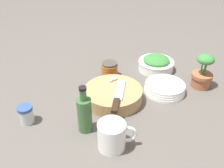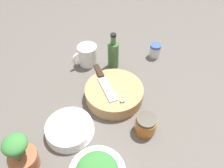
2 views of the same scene
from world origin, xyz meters
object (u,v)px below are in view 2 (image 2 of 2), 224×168
Objects in this scene: garlic_cloves at (120,98)px; plate_stack at (70,129)px; spice_jar at (155,51)px; potted_herb at (22,156)px; cutting_board at (114,93)px; honey_jar at (146,124)px; oil_bottle at (113,54)px; coffee_mug at (87,55)px; chef_knife at (103,80)px.

plate_stack is at bearing 135.60° from garlic_cloves.
spice_jar is at bearing -15.45° from garlic_cloves.
potted_herb is at bearing 153.00° from spice_jar.
spice_jar is 0.73m from potted_herb.
garlic_cloves is (-0.05, -0.03, 0.03)m from cutting_board.
cutting_board is 3.06× the size of honey_jar.
spice_jar is 0.56m from plate_stack.
spice_jar is at bearing -56.13° from oil_bottle.
oil_bottle is at bearing 14.64° from cutting_board.
garlic_cloves is 0.21m from plate_stack.
honey_jar is 0.43× the size of oil_bottle.
potted_herb is at bearing 176.76° from coffee_mug.
chef_knife is 0.25m from honey_jar.
garlic_cloves is at bearing -44.40° from plate_stack.
potted_herb is at bearing 149.47° from cutting_board.
coffee_mug is at bearing 41.83° from garlic_cloves.
cutting_board is at bearing -136.46° from coffee_mug.
spice_jar reaches higher than plate_stack.
spice_jar is (0.31, -0.13, 0.01)m from cutting_board.
coffee_mug is 0.72× the size of potted_herb.
cutting_board is 2.14× the size of coffee_mug.
spice_jar is 0.89× the size of honey_jar.
chef_knife is 1.10× the size of plate_stack.
cutting_board is at bearing -30.53° from potted_herb.
spice_jar is (0.36, -0.10, -0.03)m from garlic_cloves.
honey_jar is at bearing -148.46° from oil_bottle.
spice_jar is at bearing -67.00° from coffee_mug.
cutting_board is 4.19× the size of garlic_cloves.
coffee_mug is at bearing 8.72° from plate_stack.
garlic_cloves is at bearing -138.17° from coffee_mug.
honey_jar reaches higher than garlic_cloves.
chef_knife is 1.08× the size of oil_bottle.
chef_knife is at bearing -141.42° from coffee_mug.
plate_stack is at bearing 105.52° from honey_jar.
chef_knife and spice_jar have the same top height.
chef_knife is at bearing 178.78° from oil_bottle.
chef_knife is 0.40m from potted_herb.
oil_bottle is 0.55m from potted_herb.
coffee_mug is at bearing 43.54° from cutting_board.
garlic_cloves and spice_jar have the same top height.
potted_herb reaches higher than spice_jar.
oil_bottle is (-0.12, 0.18, 0.04)m from spice_jar.
plate_stack is at bearing 149.74° from cutting_board.
chef_knife reaches higher than cutting_board.
honey_jar reaches higher than plate_stack.
coffee_mug is 0.38m from plate_stack.
coffee_mug is 1.43× the size of honey_jar.
cutting_board is 0.34m from spice_jar.
garlic_cloves is at bearing 164.55° from spice_jar.
oil_bottle is (0.31, 0.19, 0.04)m from honey_jar.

